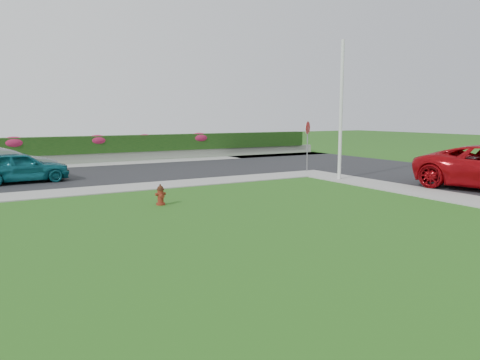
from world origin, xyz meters
TOP-DOWN VIEW (x-y plane):
  - ground at (0.00, 0.00)m, footprint 120.00×120.00m
  - street_right at (12.00, 4.00)m, footprint 8.00×32.00m
  - street_far at (-5.00, 14.00)m, footprint 26.00×8.00m
  - sidewalk_far at (-6.00, 9.00)m, footprint 24.00×2.00m
  - curb_corner at (7.00, 9.00)m, footprint 2.00×2.00m
  - sidewalk_beyond at (-1.00, 19.00)m, footprint 34.00×2.00m
  - retaining_wall at (-1.00, 20.50)m, footprint 34.00×0.40m
  - hedge at (-1.00, 20.60)m, footprint 32.00×0.90m
  - fire_hydrant at (-2.82, 4.79)m, footprint 0.36×0.34m
  - sedan_teal at (-6.43, 12.68)m, footprint 4.16×1.85m
  - sedan_silver at (-7.09, 13.49)m, footprint 4.91×2.37m
  - utility_pole at (6.70, 6.53)m, footprint 0.16×0.16m
  - stop_sign at (7.36, 9.80)m, footprint 0.64×0.41m
  - flower_clump_c at (-6.06, 20.50)m, footprint 1.45×0.93m
  - flower_clump_d at (-1.19, 20.50)m, footprint 1.39×0.89m
  - flower_clump_e at (1.95, 20.50)m, footprint 1.08×0.70m
  - flower_clump_f at (5.98, 20.50)m, footprint 1.45×0.93m

SIDE VIEW (x-z plane):
  - ground at x=0.00m, z-range 0.00..0.00m
  - street_right at x=12.00m, z-range 0.00..0.04m
  - street_far at x=-5.00m, z-range 0.00..0.04m
  - sidewalk_far at x=-6.00m, z-range 0.00..0.04m
  - curb_corner at x=7.00m, z-range 0.00..0.04m
  - sidewalk_beyond at x=-1.00m, z-range 0.00..0.04m
  - retaining_wall at x=-1.00m, z-range 0.00..0.60m
  - fire_hydrant at x=-2.82m, z-range -0.02..0.69m
  - sedan_teal at x=-6.43m, z-range 0.04..1.43m
  - sedan_silver at x=-7.09m, z-range 0.04..1.59m
  - hedge at x=-1.00m, z-range 0.60..1.70m
  - flower_clump_f at x=5.98m, z-range 1.05..1.77m
  - flower_clump_c at x=-6.06m, z-range 1.05..1.77m
  - flower_clump_d at x=-1.19m, z-range 1.08..1.77m
  - flower_clump_e at x=1.95m, z-range 1.21..1.76m
  - stop_sign at x=7.36m, z-range 0.68..3.40m
  - utility_pole at x=6.70m, z-range 0.00..6.43m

